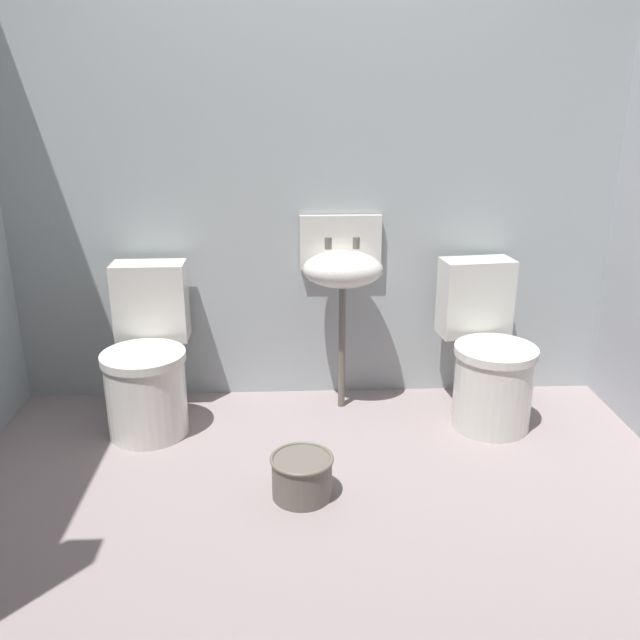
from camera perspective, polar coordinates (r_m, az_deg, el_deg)
The scene contains 6 objects.
ground_plane at distance 2.82m, azimuth 0.25°, elevation -16.21°, with size 3.51×2.56×0.08m, color gray.
wall_back at distance 3.45m, azimuth -0.64°, elevation 12.78°, with size 3.51×0.10×2.42m, color #A7AFB1.
toilet_left at distance 3.36m, azimuth -14.54°, elevation -3.74°, with size 0.41×0.60×0.78m.
toilet_right at distance 3.42m, azimuth 14.16°, elevation -3.26°, with size 0.45×0.63×0.78m.
sink at distance 3.33m, azimuth 1.93°, elevation 4.57°, with size 0.42×0.35×0.99m.
bucket at distance 2.80m, azimuth -1.55°, elevation -13.17°, with size 0.26×0.26×0.18m.
Camera 1 is at (-0.11, -2.30, 1.59)m, focal length 37.34 mm.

